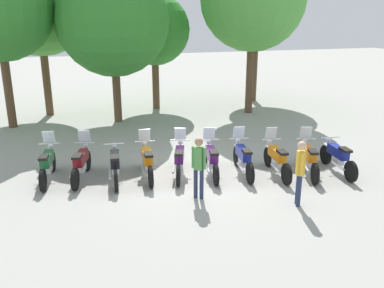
% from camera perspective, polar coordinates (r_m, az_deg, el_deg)
% --- Properties ---
extents(ground_plane, '(80.00, 80.00, 0.00)m').
position_cam_1_polar(ground_plane, '(12.66, 0.66, -4.54)').
color(ground_plane, '#9E9B93').
extents(motorcycle_0, '(0.68, 2.18, 1.37)m').
position_cam_1_polar(motorcycle_0, '(12.97, -19.44, -2.61)').
color(motorcycle_0, black).
rests_on(motorcycle_0, ground_plane).
extents(motorcycle_1, '(0.83, 2.13, 1.37)m').
position_cam_1_polar(motorcycle_1, '(12.75, -15.12, -2.54)').
color(motorcycle_1, black).
rests_on(motorcycle_1, ground_plane).
extents(motorcycle_2, '(0.64, 2.19, 0.99)m').
position_cam_1_polar(motorcycle_2, '(12.42, -10.62, -2.83)').
color(motorcycle_2, black).
rests_on(motorcycle_2, ground_plane).
extents(motorcycle_3, '(0.62, 2.19, 1.37)m').
position_cam_1_polar(motorcycle_3, '(12.54, -6.25, -2.35)').
color(motorcycle_3, black).
rests_on(motorcycle_3, ground_plane).
extents(motorcycle_4, '(0.87, 2.11, 1.37)m').
position_cam_1_polar(motorcycle_4, '(12.59, -1.75, -2.15)').
color(motorcycle_4, black).
rests_on(motorcycle_4, ground_plane).
extents(motorcycle_5, '(0.73, 2.17, 1.37)m').
position_cam_1_polar(motorcycle_5, '(12.65, 2.74, -2.08)').
color(motorcycle_5, black).
rests_on(motorcycle_5, ground_plane).
extents(motorcycle_6, '(0.69, 2.18, 1.37)m').
position_cam_1_polar(motorcycle_6, '(12.83, 7.08, -1.91)').
color(motorcycle_6, black).
rests_on(motorcycle_6, ground_plane).
extents(motorcycle_7, '(0.66, 2.18, 1.37)m').
position_cam_1_polar(motorcycle_7, '(12.92, 11.67, -2.01)').
color(motorcycle_7, black).
rests_on(motorcycle_7, ground_plane).
extents(motorcycle_8, '(0.89, 2.11, 1.37)m').
position_cam_1_polar(motorcycle_8, '(13.21, 15.90, -1.90)').
color(motorcycle_8, black).
rests_on(motorcycle_8, ground_plane).
extents(motorcycle_9, '(0.65, 2.19, 0.99)m').
position_cam_1_polar(motorcycle_9, '(13.64, 19.56, -1.69)').
color(motorcycle_9, black).
rests_on(motorcycle_9, ground_plane).
extents(person_0, '(0.30, 0.40, 1.74)m').
position_cam_1_polar(person_0, '(10.83, 14.79, -3.26)').
color(person_0, '#232D4C').
rests_on(person_0, ground_plane).
extents(person_1, '(0.36, 0.32, 1.72)m').
position_cam_1_polar(person_1, '(10.87, 0.94, -2.68)').
color(person_1, '#232D4C').
rests_on(person_1, ground_plane).
extents(tree_1, '(4.97, 4.97, 7.82)m').
position_cam_1_polar(tree_1, '(21.00, -20.58, 18.08)').
color(tree_1, brown).
rests_on(tree_1, ground_plane).
extents(tree_2, '(4.93, 4.93, 7.01)m').
position_cam_1_polar(tree_2, '(18.85, -10.93, 16.60)').
color(tree_2, brown).
rests_on(tree_2, ground_plane).
extents(tree_3, '(3.55, 3.55, 5.80)m').
position_cam_1_polar(tree_3, '(21.44, -5.24, 15.49)').
color(tree_3, brown).
rests_on(tree_3, ground_plane).
extents(tree_5, '(4.02, 4.02, 6.84)m').
position_cam_1_polar(tree_5, '(23.59, 8.96, 17.52)').
color(tree_5, brown).
rests_on(tree_5, ground_plane).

